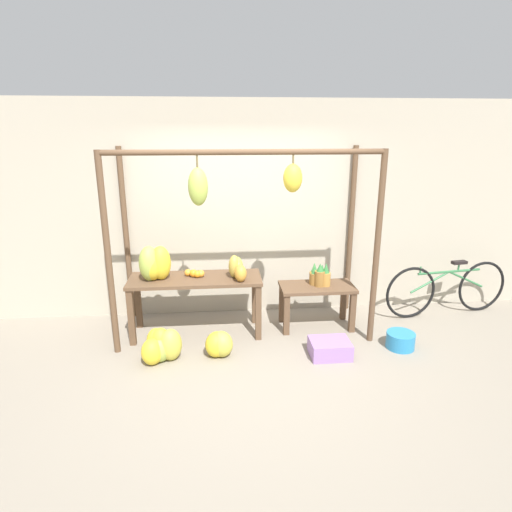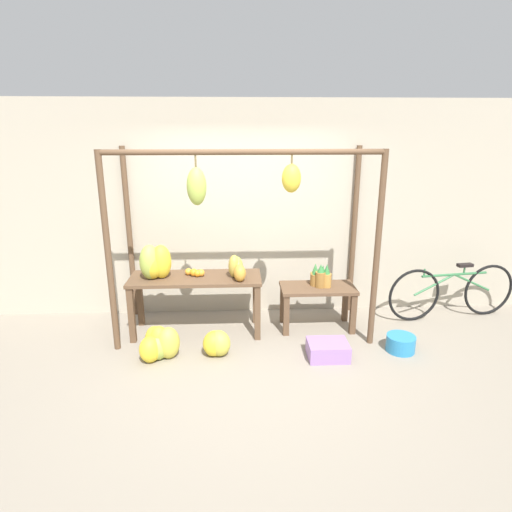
% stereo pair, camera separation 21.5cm
% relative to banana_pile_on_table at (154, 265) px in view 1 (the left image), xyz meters
% --- Properties ---
extents(ground_plane, '(20.00, 20.00, 0.00)m').
position_rel_banana_pile_on_table_xyz_m(ground_plane, '(1.06, -0.89, -0.91)').
color(ground_plane, gray).
extents(shop_wall_back, '(8.00, 0.08, 2.80)m').
position_rel_banana_pile_on_table_xyz_m(shop_wall_back, '(1.06, 0.71, 0.49)').
color(shop_wall_back, '#B2A893').
rests_on(shop_wall_back, ground_plane).
extents(stall_awning, '(3.02, 1.10, 2.23)m').
position_rel_banana_pile_on_table_xyz_m(stall_awning, '(1.03, -0.08, 0.60)').
color(stall_awning, brown).
rests_on(stall_awning, ground_plane).
extents(display_table_main, '(1.57, 0.57, 0.72)m').
position_rel_banana_pile_on_table_xyz_m(display_table_main, '(0.47, 0.04, -0.31)').
color(display_table_main, brown).
rests_on(display_table_main, ground_plane).
extents(display_table_side, '(0.92, 0.47, 0.55)m').
position_rel_banana_pile_on_table_xyz_m(display_table_side, '(1.97, 0.08, -0.48)').
color(display_table_side, brown).
rests_on(display_table_side, ground_plane).
extents(banana_pile_on_table, '(0.45, 0.36, 0.42)m').
position_rel_banana_pile_on_table_xyz_m(banana_pile_on_table, '(0.00, 0.00, 0.00)').
color(banana_pile_on_table, yellow).
rests_on(banana_pile_on_table, display_table_main).
extents(orange_pile, '(0.24, 0.15, 0.09)m').
position_rel_banana_pile_on_table_xyz_m(orange_pile, '(0.47, 0.07, -0.15)').
color(orange_pile, orange).
rests_on(orange_pile, display_table_main).
extents(pineapple_cluster, '(0.25, 0.22, 0.29)m').
position_rel_banana_pile_on_table_xyz_m(pineapple_cluster, '(2.00, 0.10, -0.24)').
color(pineapple_cluster, olive).
rests_on(pineapple_cluster, display_table_side).
extents(banana_pile_ground_left, '(0.52, 0.43, 0.37)m').
position_rel_banana_pile_on_table_xyz_m(banana_pile_ground_left, '(0.10, -0.59, -0.75)').
color(banana_pile_ground_left, gold).
rests_on(banana_pile_ground_left, ground_plane).
extents(banana_pile_ground_right, '(0.41, 0.36, 0.29)m').
position_rel_banana_pile_on_table_xyz_m(banana_pile_ground_right, '(0.74, -0.56, -0.77)').
color(banana_pile_ground_right, gold).
rests_on(banana_pile_ground_right, ground_plane).
extents(fruit_crate_white, '(0.44, 0.34, 0.18)m').
position_rel_banana_pile_on_table_xyz_m(fruit_crate_white, '(1.96, -0.66, -0.82)').
color(fruit_crate_white, '#9970B7').
rests_on(fruit_crate_white, ground_plane).
extents(blue_bucket, '(0.32, 0.32, 0.18)m').
position_rel_banana_pile_on_table_xyz_m(blue_bucket, '(2.82, -0.56, -0.82)').
color(blue_bucket, teal).
rests_on(blue_bucket, ground_plane).
extents(parked_bicycle, '(1.78, 0.27, 0.75)m').
position_rel_banana_pile_on_table_xyz_m(parked_bicycle, '(3.81, 0.30, -0.54)').
color(parked_bicycle, black).
rests_on(parked_bicycle, ground_plane).
extents(papaya_pile, '(0.22, 0.36, 0.28)m').
position_rel_banana_pile_on_table_xyz_m(papaya_pile, '(0.97, -0.03, -0.07)').
color(papaya_pile, '#B2993D').
rests_on(papaya_pile, display_table_main).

